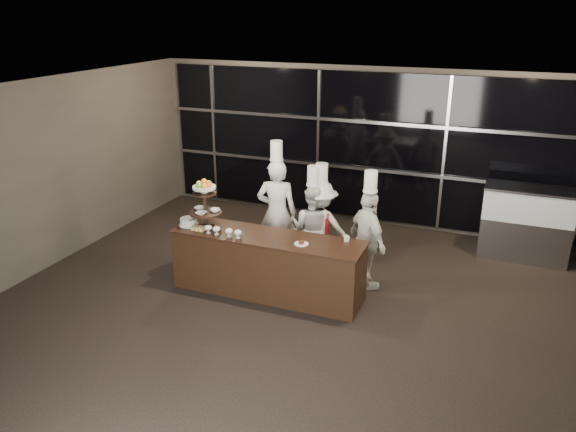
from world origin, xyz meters
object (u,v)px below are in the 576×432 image
at_px(display_stand, 205,200).
at_px(display_case, 526,220).
at_px(chef_c, 321,225).
at_px(chef_a, 277,212).
at_px(buffet_counter, 268,265).
at_px(layer_cake, 189,222).
at_px(chef_b, 313,227).
at_px(chef_d, 368,239).

bearing_deg(display_stand, display_case, 31.72).
bearing_deg(chef_c, chef_a, -171.73).
bearing_deg(display_case, buffet_counter, -141.49).
xyz_separation_m(display_case, chef_a, (-3.76, -1.75, 0.22)).
xyz_separation_m(layer_cake, chef_c, (1.70, 1.17, -0.23)).
relative_size(buffet_counter, chef_b, 1.64).
bearing_deg(display_case, chef_d, -136.92).
relative_size(chef_b, chef_d, 0.94).
xyz_separation_m(buffet_counter, chef_a, (-0.28, 1.02, 0.44)).
height_order(buffet_counter, display_case, display_case).
bearing_deg(buffet_counter, chef_a, 105.46).
xyz_separation_m(layer_cake, chef_a, (0.99, 1.07, -0.06)).
height_order(layer_cake, chef_a, chef_a).
distance_m(layer_cake, chef_c, 2.08).
relative_size(buffet_counter, chef_c, 1.62).
height_order(buffet_counter, chef_b, chef_b).
distance_m(buffet_counter, display_stand, 1.33).
distance_m(display_case, chef_c, 3.47).
relative_size(display_case, chef_c, 0.81).
height_order(display_stand, chef_b, chef_b).
relative_size(buffet_counter, layer_cake, 9.47).
distance_m(buffet_counter, chef_d, 1.52).
xyz_separation_m(buffet_counter, display_case, (3.48, 2.77, 0.22)).
distance_m(buffet_counter, layer_cake, 1.37).
xyz_separation_m(chef_a, chef_d, (1.58, -0.29, -0.12)).
relative_size(buffet_counter, display_case, 1.99).
distance_m(display_stand, display_case, 5.31).
distance_m(display_case, chef_a, 4.15).
xyz_separation_m(buffet_counter, display_stand, (-1.00, -0.00, 0.87)).
xyz_separation_m(display_stand, chef_b, (1.33, 1.01, -0.60)).
xyz_separation_m(display_case, chef_c, (-3.05, -1.65, 0.05)).
bearing_deg(chef_d, display_case, 43.08).
bearing_deg(display_stand, chef_d, 17.57).
xyz_separation_m(chef_a, chef_c, (0.71, 0.10, -0.17)).
xyz_separation_m(buffet_counter, chef_c, (0.43, 1.12, 0.28)).
xyz_separation_m(chef_c, chef_d, (0.87, -0.39, 0.05)).
relative_size(layer_cake, chef_a, 0.14).
bearing_deg(chef_a, display_stand, -125.23).
distance_m(layer_cake, chef_d, 2.69).
bearing_deg(layer_cake, display_case, 30.70).
bearing_deg(chef_d, chef_a, 169.55).
bearing_deg(layer_cake, buffet_counter, 2.26).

